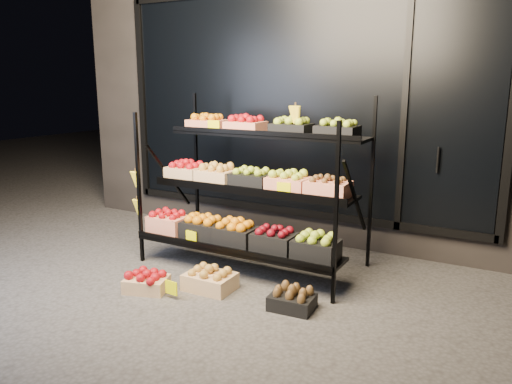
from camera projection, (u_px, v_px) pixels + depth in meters
The scene contains 7 objects.
ground at pixel (217, 287), 4.45m from camera, with size 24.00×24.00×0.00m, color #514F4C.
building at pixel (328, 85), 6.27m from camera, with size 6.00×2.08×3.50m.
display_rack at pixel (249, 188), 4.79m from camera, with size 2.18×1.02×1.68m.
tag_floor_a at pixel (171, 292), 4.18m from camera, with size 0.13×0.01×0.12m, color #EAE900.
floor_crate_left at pixel (147, 281), 4.34m from camera, with size 0.42×0.36×0.19m.
floor_crate_midright at pixel (210, 279), 4.37m from camera, with size 0.42×0.31×0.21m.
floor_crate_right at pixel (292, 299), 3.99m from camera, with size 0.37×0.28×0.18m.
Camera 1 is at (2.32, -3.46, 1.79)m, focal length 35.00 mm.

